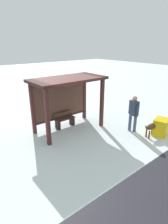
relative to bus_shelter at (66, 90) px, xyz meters
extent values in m
plane|color=white|center=(0.00, -0.21, -1.87)|extent=(60.00, 60.00, 0.00)
cube|color=#462020|center=(-1.46, -0.88, -0.69)|extent=(0.14, 0.14, 2.35)
cube|color=#462020|center=(1.46, -0.88, -0.69)|extent=(0.14, 0.14, 2.35)
cube|color=#462020|center=(-1.46, 0.45, -0.69)|extent=(0.14, 0.14, 2.35)
cube|color=#462020|center=(1.46, 0.45, -0.69)|extent=(0.14, 0.14, 2.35)
cube|color=#341916|center=(0.00, -0.21, 0.54)|extent=(3.30, 1.71, 0.12)
cube|color=#543427|center=(0.00, 0.45, -0.51)|extent=(2.78, 0.08, 1.76)
cube|color=#462020|center=(0.00, 0.43, -1.45)|extent=(2.78, 0.06, 0.08)
cube|color=#4E3226|center=(0.00, 0.15, -1.44)|extent=(1.03, 0.37, 0.03)
cube|color=#4E3226|center=(0.00, 0.32, -1.24)|extent=(0.98, 0.04, 0.20)
cube|color=black|center=(0.42, 0.15, -1.66)|extent=(0.12, 0.32, 0.41)
cube|color=black|center=(-0.42, 0.15, -1.66)|extent=(0.12, 0.32, 0.41)
cube|color=#313E54|center=(2.17, -2.21, -0.72)|extent=(0.38, 0.49, 0.65)
sphere|color=tan|center=(2.17, -2.21, -0.28)|extent=(0.22, 0.22, 0.22)
cylinder|color=#414F70|center=(2.21, -2.32, -1.46)|extent=(0.18, 0.18, 0.82)
cylinder|color=#414F70|center=(2.13, -2.10, -1.46)|extent=(0.18, 0.18, 0.82)
cylinder|color=#313E54|center=(2.09, -2.46, -0.75)|extent=(0.11, 0.11, 0.59)
cylinder|color=#313E54|center=(2.26, -1.97, -0.75)|extent=(0.11, 0.11, 0.59)
ellipsoid|color=brown|center=(2.35, -3.08, -1.39)|extent=(0.63, 0.30, 0.28)
sphere|color=brown|center=(2.72, -3.11, -1.34)|extent=(0.21, 0.21, 0.21)
cylinder|color=brown|center=(1.99, -3.04, -1.35)|extent=(0.14, 0.06, 0.22)
cylinder|color=brown|center=(2.54, -3.17, -1.70)|extent=(0.07, 0.07, 0.34)
cylinder|color=brown|center=(2.55, -3.02, -1.70)|extent=(0.07, 0.07, 0.34)
cylinder|color=brown|center=(2.15, -3.13, -1.70)|extent=(0.07, 0.07, 0.34)
cylinder|color=brown|center=(2.16, -2.98, -1.70)|extent=(0.07, 0.07, 0.34)
cube|color=yellow|center=(2.85, -3.25, -1.49)|extent=(0.82, 0.72, 0.75)
camera|label=1|loc=(-4.54, -6.88, 2.01)|focal=29.70mm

